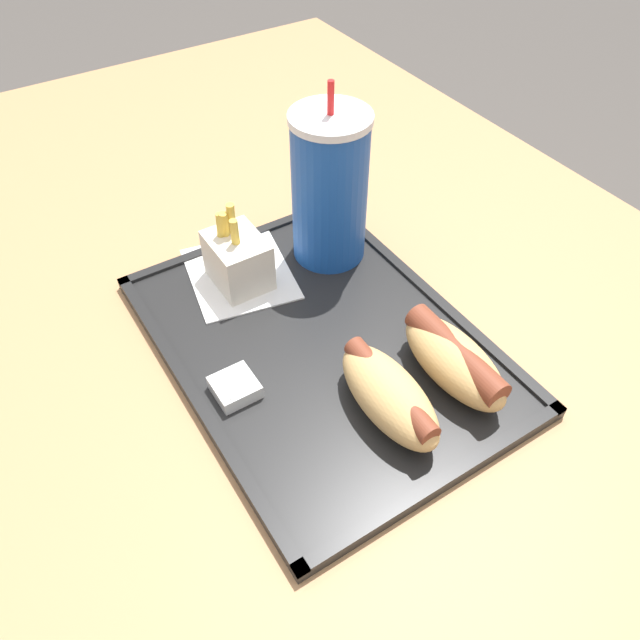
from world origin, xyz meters
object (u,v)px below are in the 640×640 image
Objects in this scene: soda_cup at (330,189)px; sauce_cup_mayo at (235,387)px; hot_dog_far at (454,359)px; fries_carton at (237,259)px; hot_dog_near at (389,394)px.

sauce_cup_mayo is at bearing -55.68° from soda_cup.
soda_cup is 0.25m from sauce_cup_mayo.
soda_cup reaches higher than hot_dog_far.
fries_carton is (-0.24, -0.11, 0.01)m from hot_dog_far.
sauce_cup_mayo is at bearing -131.22° from hot_dog_near.
hot_dog_far is at bearing 24.97° from fries_carton.
hot_dog_near reaches higher than sauce_cup_mayo.
hot_dog_far is 0.26m from fries_carton.
hot_dog_near is at bearing -19.84° from soda_cup.
soda_cup is at bearing 160.16° from hot_dog_near.
hot_dog_near is 0.15m from sauce_cup_mayo.
fries_carton is at bearing -172.07° from hot_dog_near.
hot_dog_far reaches higher than sauce_cup_mayo.
fries_carton reaches higher than hot_dog_near.
sauce_cup_mayo is at bearing -28.69° from fries_carton.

